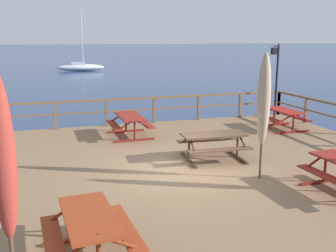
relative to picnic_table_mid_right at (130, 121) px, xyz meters
The scene contains 11 objects.
ground_plane 4.16m from the picnic_table_mid_right, 83.27° to the right, with size 600.00×600.00×0.00m, color navy.
wooden_deck 4.06m from the picnic_table_mid_right, 83.27° to the right, with size 14.17×12.10×0.72m, color #846647.
railing_waterside_far 2.04m from the picnic_table_mid_right, 76.79° to the left, with size 13.97×0.10×1.09m.
picnic_table_mid_right is the anchor object (origin of this frame).
picnic_table_front_left 5.92m from the picnic_table_mid_right, ahead, with size 1.43×1.70×0.78m.
picnic_table_back_right 3.80m from the picnic_table_mid_right, 62.84° to the right, with size 1.93×1.51×0.78m.
picnic_table_front_right 7.91m from the picnic_table_mid_right, 106.64° to the right, with size 1.50×1.78×0.78m.
patio_umbrella_short_back 8.97m from the picnic_table_mid_right, 112.22° to the right, with size 0.32×0.32×3.08m.
patio_umbrella_short_front 5.78m from the picnic_table_mid_right, 66.83° to the right, with size 0.32×0.32×3.12m.
lamp_post_hooked 7.00m from the picnic_table_mid_right, 11.01° to the left, with size 0.58×0.49×3.20m.
sailboat_distant 39.08m from the picnic_table_mid_right, 87.38° to the left, with size 6.10×2.10×7.72m.
Camera 1 is at (-3.24, -9.29, 4.15)m, focal length 41.32 mm.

